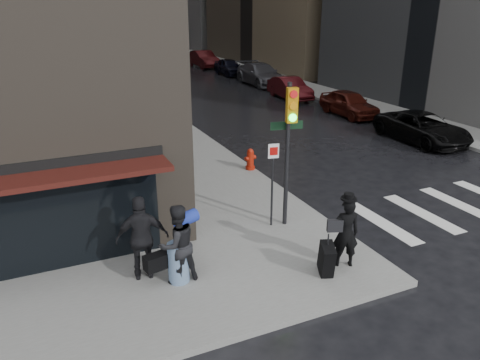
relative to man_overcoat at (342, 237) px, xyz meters
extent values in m
plane|color=black|center=(-0.71, 0.72, -0.96)|extent=(140.00, 140.00, 0.00)
cube|color=slate|center=(-0.71, 27.72, -0.88)|extent=(4.00, 50.00, 0.15)
cube|color=slate|center=(12.79, 27.72, -0.88)|extent=(3.00, 50.00, 0.15)
cube|color=silver|center=(2.79, 1.72, -0.95)|extent=(0.50, 3.00, 0.01)
cube|color=silver|center=(4.39, 1.72, -0.95)|extent=(0.50, 3.00, 0.01)
cube|color=silver|center=(5.99, 1.72, -0.95)|extent=(0.50, 3.00, 0.01)
imported|color=black|center=(0.13, 0.04, 0.07)|extent=(0.74, 0.62, 1.75)
cylinder|color=black|center=(0.13, 0.04, 0.96)|extent=(0.37, 0.37, 0.05)
cylinder|color=black|center=(0.13, 0.04, 1.02)|extent=(0.23, 0.23, 0.14)
cube|color=black|center=(-0.16, 0.09, 0.30)|extent=(0.39, 0.24, 0.30)
cube|color=black|center=(-0.50, -0.15, -0.40)|extent=(0.52, 0.74, 0.88)
cylinder|color=black|center=(-0.50, -0.15, 0.07)|extent=(0.03, 0.03, 0.41)
imported|color=black|center=(-3.74, 1.04, 0.14)|extent=(1.05, 0.89, 1.90)
cube|color=black|center=(-4.21, 1.13, -0.24)|extent=(0.62, 0.41, 0.35)
cylinder|color=#1B2E99|center=(-3.45, 1.22, 0.65)|extent=(0.64, 0.49, 0.30)
imported|color=black|center=(-4.41, 1.52, 0.21)|extent=(1.26, 0.71, 2.04)
cylinder|color=black|center=(-0.04, 2.62, 1.23)|extent=(0.12, 0.12, 4.08)
cube|color=orange|center=(-0.08, 2.40, 2.71)|extent=(0.31, 0.23, 0.92)
cylinder|color=red|center=(-0.10, 2.30, 3.02)|extent=(0.21, 0.09, 0.20)
cylinder|color=orange|center=(-0.10, 2.30, 2.71)|extent=(0.21, 0.09, 0.20)
cylinder|color=#19E533|center=(-0.10, 2.30, 2.41)|extent=(0.21, 0.09, 0.20)
cylinder|color=black|center=(-0.44, 2.70, 0.42)|extent=(0.06, 0.06, 2.45)
cube|color=white|center=(-0.44, 2.67, 1.44)|extent=(0.30, 0.08, 0.41)
cube|color=black|center=(-0.04, 2.70, 2.10)|extent=(0.91, 0.20, 0.22)
cylinder|color=#991909|center=(1.09, 7.28, -0.75)|extent=(0.36, 0.36, 0.11)
cylinder|color=#991909|center=(1.09, 7.28, -0.47)|extent=(0.27, 0.27, 0.67)
sphere|color=#991909|center=(1.09, 7.28, -0.11)|extent=(0.25, 0.25, 0.25)
cylinder|color=#991909|center=(1.09, 7.28, -0.36)|extent=(0.47, 0.23, 0.16)
imported|color=black|center=(10.24, 7.79, -0.28)|extent=(2.37, 4.92, 1.35)
imported|color=#44140D|center=(10.38, 13.57, -0.24)|extent=(1.81, 4.27, 1.44)
imported|color=#450D11|center=(9.83, 19.34, -0.25)|extent=(1.76, 4.39, 1.42)
imported|color=#45454B|center=(10.56, 25.11, -0.14)|extent=(2.37, 5.68, 1.64)
imported|color=black|center=(10.35, 30.88, -0.25)|extent=(1.77, 4.21, 1.42)
imported|color=#3A0B0D|center=(10.08, 36.65, -0.16)|extent=(1.81, 4.91, 1.60)
camera|label=1|loc=(-6.30, -7.98, 5.26)|focal=35.00mm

